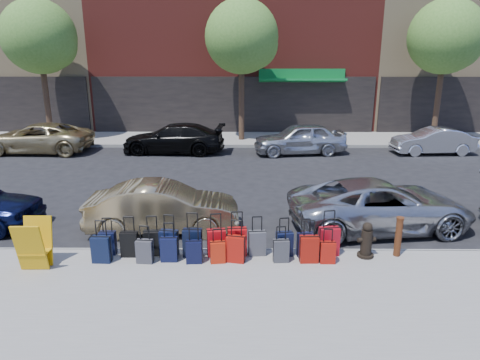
{
  "coord_description": "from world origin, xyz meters",
  "views": [
    {
      "loc": [
        0.61,
        -13.71,
        4.51
      ],
      "look_at": [
        0.51,
        -1.5,
        0.99
      ],
      "focal_mm": 32.0,
      "sensor_mm": 36.0,
      "label": 1
    }
  ],
  "objects_px": {
    "tree_left": "(42,39)",
    "car_far_1": "(174,138)",
    "tree_center": "(244,39)",
    "bollard": "(398,236)",
    "car_near_1": "(163,208)",
    "tree_right": "(448,39)",
    "suitcase_front_5": "(216,242)",
    "car_far_2": "(300,139)",
    "display_rack": "(34,245)",
    "fire_hydrant": "(366,241)",
    "car_near_2": "(380,205)",
    "car_far_3": "(433,141)",
    "car_far_0": "(38,138)"
  },
  "relations": [
    {
      "from": "tree_center",
      "to": "fire_hydrant",
      "type": "distance_m",
      "value": 15.39
    },
    {
      "from": "tree_right",
      "to": "display_rack",
      "type": "bearing_deg",
      "value": -135.07
    },
    {
      "from": "display_rack",
      "to": "car_near_1",
      "type": "xyz_separation_m",
      "value": [
        2.3,
        2.41,
        -0.02
      ]
    },
    {
      "from": "suitcase_front_5",
      "to": "car_near_1",
      "type": "bearing_deg",
      "value": 121.29
    },
    {
      "from": "bollard",
      "to": "car_far_3",
      "type": "distance_m",
      "value": 12.67
    },
    {
      "from": "suitcase_front_5",
      "to": "fire_hydrant",
      "type": "distance_m",
      "value": 3.39
    },
    {
      "from": "bollard",
      "to": "tree_left",
      "type": "bearing_deg",
      "value": 134.36
    },
    {
      "from": "car_far_0",
      "to": "car_near_2",
      "type": "bearing_deg",
      "value": 56.86
    },
    {
      "from": "car_far_0",
      "to": "display_rack",
      "type": "bearing_deg",
      "value": 26.39
    },
    {
      "from": "display_rack",
      "to": "car_far_0",
      "type": "bearing_deg",
      "value": 113.79
    },
    {
      "from": "suitcase_front_5",
      "to": "car_far_0",
      "type": "xyz_separation_m",
      "value": [
        -9.41,
        11.52,
        0.25
      ]
    },
    {
      "from": "tree_left",
      "to": "car_far_1",
      "type": "xyz_separation_m",
      "value": [
        7.08,
        -2.79,
        -4.7
      ]
    },
    {
      "from": "fire_hydrant",
      "to": "car_far_2",
      "type": "relative_size",
      "value": 0.19
    },
    {
      "from": "car_near_2",
      "to": "car_far_3",
      "type": "height_order",
      "value": "car_near_2"
    },
    {
      "from": "tree_center",
      "to": "car_near_1",
      "type": "bearing_deg",
      "value": -99.8
    },
    {
      "from": "tree_left",
      "to": "tree_center",
      "type": "bearing_deg",
      "value": 0.0
    },
    {
      "from": "display_rack",
      "to": "car_far_1",
      "type": "xyz_separation_m",
      "value": [
        1.05,
        12.14,
        0.03
      ]
    },
    {
      "from": "bollard",
      "to": "display_rack",
      "type": "bearing_deg",
      "value": -175.33
    },
    {
      "from": "suitcase_front_5",
      "to": "display_rack",
      "type": "distance_m",
      "value": 3.88
    },
    {
      "from": "bollard",
      "to": "car_far_1",
      "type": "bearing_deg",
      "value": 120.94
    },
    {
      "from": "tree_left",
      "to": "bollard",
      "type": "bearing_deg",
      "value": -45.64
    },
    {
      "from": "tree_left",
      "to": "car_near_2",
      "type": "distance_m",
      "value": 19.35
    },
    {
      "from": "fire_hydrant",
      "to": "bollard",
      "type": "distance_m",
      "value": 0.73
    },
    {
      "from": "tree_left",
      "to": "car_far_0",
      "type": "bearing_deg",
      "value": -80.86
    },
    {
      "from": "car_far_3",
      "to": "car_far_1",
      "type": "bearing_deg",
      "value": -93.92
    },
    {
      "from": "tree_center",
      "to": "car_far_1",
      "type": "xyz_separation_m",
      "value": [
        -3.42,
        -2.79,
        -4.7
      ]
    },
    {
      "from": "car_far_1",
      "to": "car_near_1",
      "type": "bearing_deg",
      "value": 10.95
    },
    {
      "from": "car_near_1",
      "to": "car_near_2",
      "type": "bearing_deg",
      "value": -90.72
    },
    {
      "from": "suitcase_front_5",
      "to": "car_far_0",
      "type": "relative_size",
      "value": 0.19
    },
    {
      "from": "bollard",
      "to": "car_near_1",
      "type": "relative_size",
      "value": 0.23
    },
    {
      "from": "fire_hydrant",
      "to": "bollard",
      "type": "height_order",
      "value": "bollard"
    },
    {
      "from": "car_near_1",
      "to": "car_far_1",
      "type": "distance_m",
      "value": 9.81
    },
    {
      "from": "bollard",
      "to": "car_far_2",
      "type": "distance_m",
      "value": 11.34
    },
    {
      "from": "tree_left",
      "to": "suitcase_front_5",
      "type": "xyz_separation_m",
      "value": [
        9.86,
        -14.29,
        -4.95
      ]
    },
    {
      "from": "car_far_1",
      "to": "car_far_2",
      "type": "bearing_deg",
      "value": 91.88
    },
    {
      "from": "suitcase_front_5",
      "to": "car_far_3",
      "type": "height_order",
      "value": "car_far_3"
    },
    {
      "from": "car_near_1",
      "to": "car_far_0",
      "type": "distance_m",
      "value": 12.54
    },
    {
      "from": "car_near_2",
      "to": "car_far_2",
      "type": "xyz_separation_m",
      "value": [
        -0.99,
        9.34,
        0.07
      ]
    },
    {
      "from": "car_far_2",
      "to": "fire_hydrant",
      "type": "bearing_deg",
      "value": -6.99
    },
    {
      "from": "tree_right",
      "to": "car_far_1",
      "type": "distance_m",
      "value": 14.95
    },
    {
      "from": "tree_right",
      "to": "suitcase_front_5",
      "type": "relative_size",
      "value": 7.34
    },
    {
      "from": "fire_hydrant",
      "to": "bollard",
      "type": "bearing_deg",
      "value": -4.93
    },
    {
      "from": "car_far_3",
      "to": "tree_right",
      "type": "bearing_deg",
      "value": 150.6
    },
    {
      "from": "suitcase_front_5",
      "to": "car_far_2",
      "type": "height_order",
      "value": "car_far_2"
    },
    {
      "from": "suitcase_front_5",
      "to": "car_far_1",
      "type": "distance_m",
      "value": 11.83
    },
    {
      "from": "tree_center",
      "to": "tree_right",
      "type": "bearing_deg",
      "value": 0.0
    },
    {
      "from": "tree_center",
      "to": "car_far_2",
      "type": "relative_size",
      "value": 1.66
    },
    {
      "from": "tree_left",
      "to": "car_far_3",
      "type": "distance_m",
      "value": 20.36
    },
    {
      "from": "car_near_2",
      "to": "tree_left",
      "type": "bearing_deg",
      "value": 41.74
    },
    {
      "from": "fire_hydrant",
      "to": "car_far_2",
      "type": "bearing_deg",
      "value": 81.46
    }
  ]
}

